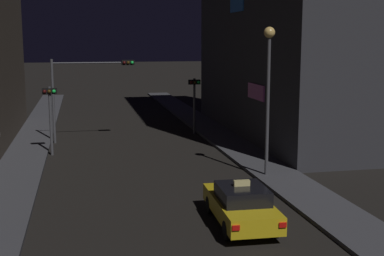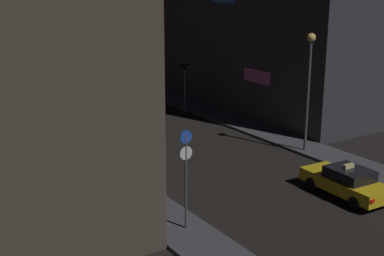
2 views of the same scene
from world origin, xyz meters
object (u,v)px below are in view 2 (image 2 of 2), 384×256
Objects in this scene: taxi at (346,182)px; sign_pole_left at (186,171)px; traffic_light_overhead at (102,74)px; street_lamp_near_block at (309,71)px; traffic_light_left_kerb at (95,105)px; traffic_light_right_kerb at (185,77)px.

taxi is 8.50m from sign_pole_left.
traffic_light_overhead is (-5.01, 16.57, 3.10)m from taxi.
taxi is at bearing -117.62° from street_lamp_near_block.
taxi is 0.66× the size of street_lamp_near_block.
traffic_light_overhead reaches higher than sign_pole_left.
street_lamp_near_block is at bearing -35.26° from traffic_light_left_kerb.
street_lamp_near_block is at bearing 62.38° from taxi.
traffic_light_right_kerb is 12.23m from street_lamp_near_block.
street_lamp_near_block is (10.08, -7.12, 2.09)m from traffic_light_left_kerb.
sign_pole_left is (-3.23, -15.59, -1.23)m from traffic_light_overhead.
taxi is 18.12m from traffic_light_right_kerb.
traffic_light_right_kerb is (2.23, 17.87, 2.00)m from taxi.
traffic_light_overhead reaches higher than traffic_light_right_kerb.
sign_pole_left is (-10.46, -16.89, -0.13)m from traffic_light_right_kerb.
traffic_light_right_kerb is 0.56× the size of street_lamp_near_block.
taxi is 7.78m from street_lamp_near_block.
traffic_light_left_kerb is 12.52m from street_lamp_near_block.
street_lamp_near_block reaches higher than traffic_light_overhead.
traffic_light_overhead is at bearing 106.81° from taxi.
sign_pole_left reaches higher than traffic_light_right_kerb.
traffic_light_left_kerb is at bearing -152.12° from traffic_light_right_kerb.
taxi is 1.18× the size of traffic_light_right_kerb.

